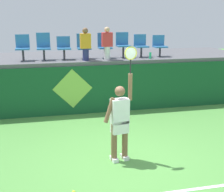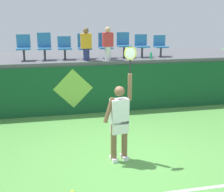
{
  "view_description": "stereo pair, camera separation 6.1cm",
  "coord_description": "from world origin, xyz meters",
  "px_view_note": "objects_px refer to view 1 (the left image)",
  "views": [
    {
      "loc": [
        -1.68,
        -5.87,
        3.16
      ],
      "look_at": [
        -0.08,
        1.28,
        1.18
      ],
      "focal_mm": 48.72,
      "sensor_mm": 36.0,
      "label": 1
    },
    {
      "loc": [
        -1.62,
        -5.88,
        3.16
      ],
      "look_at": [
        -0.08,
        1.28,
        1.18
      ],
      "focal_mm": 48.72,
      "sensor_mm": 36.0,
      "label": 2
    }
  ],
  "objects_px": {
    "stadium_chair_3": "(84,45)",
    "spectator_0": "(107,43)",
    "stadium_chair_1": "(44,45)",
    "stadium_chair_2": "(64,47)",
    "stadium_chair_4": "(105,45)",
    "stadium_chair_5": "(123,43)",
    "stadium_chair_6": "(141,44)",
    "spectator_1": "(85,44)",
    "tennis_ball": "(74,192)",
    "stadium_chair_7": "(159,45)",
    "water_bottle": "(150,56)",
    "tennis_player": "(120,119)",
    "stadium_chair_0": "(23,46)"
  },
  "relations": [
    {
      "from": "stadium_chair_1",
      "to": "stadium_chair_4",
      "type": "height_order",
      "value": "stadium_chair_1"
    },
    {
      "from": "water_bottle",
      "to": "stadium_chair_6",
      "type": "relative_size",
      "value": 0.28
    },
    {
      "from": "tennis_player",
      "to": "tennis_ball",
      "type": "bearing_deg",
      "value": -135.68
    },
    {
      "from": "stadium_chair_0",
      "to": "stadium_chair_5",
      "type": "distance_m",
      "value": 3.34
    },
    {
      "from": "tennis_ball",
      "to": "spectator_0",
      "type": "height_order",
      "value": "spectator_0"
    },
    {
      "from": "stadium_chair_0",
      "to": "spectator_0",
      "type": "distance_m",
      "value": 2.74
    },
    {
      "from": "tennis_player",
      "to": "stadium_chair_5",
      "type": "distance_m",
      "value": 4.57
    },
    {
      "from": "tennis_ball",
      "to": "water_bottle",
      "type": "relative_size",
      "value": 0.3
    },
    {
      "from": "stadium_chair_0",
      "to": "stadium_chair_7",
      "type": "xyz_separation_m",
      "value": [
        4.69,
        -0.0,
        -0.05
      ]
    },
    {
      "from": "stadium_chair_1",
      "to": "spectator_0",
      "type": "bearing_deg",
      "value": -12.25
    },
    {
      "from": "stadium_chair_7",
      "to": "spectator_0",
      "type": "bearing_deg",
      "value": -167.79
    },
    {
      "from": "tennis_player",
      "to": "stadium_chair_2",
      "type": "xyz_separation_m",
      "value": [
        -0.87,
        4.25,
        1.16
      ]
    },
    {
      "from": "stadium_chair_7",
      "to": "stadium_chair_1",
      "type": "bearing_deg",
      "value": 179.84
    },
    {
      "from": "stadium_chair_4",
      "to": "spectator_1",
      "type": "distance_m",
      "value": 0.85
    },
    {
      "from": "spectator_0",
      "to": "stadium_chair_7",
      "type": "bearing_deg",
      "value": 12.21
    },
    {
      "from": "stadium_chair_3",
      "to": "stadium_chair_4",
      "type": "height_order",
      "value": "stadium_chair_4"
    },
    {
      "from": "tennis_player",
      "to": "stadium_chair_7",
      "type": "bearing_deg",
      "value": 59.43
    },
    {
      "from": "stadium_chair_3",
      "to": "spectator_1",
      "type": "relative_size",
      "value": 0.8
    },
    {
      "from": "tennis_ball",
      "to": "stadium_chair_0",
      "type": "xyz_separation_m",
      "value": [
        -1.04,
        5.37,
        2.12
      ]
    },
    {
      "from": "stadium_chair_2",
      "to": "spectator_1",
      "type": "relative_size",
      "value": 0.72
    },
    {
      "from": "stadium_chair_3",
      "to": "spectator_0",
      "type": "distance_m",
      "value": 0.85
    },
    {
      "from": "stadium_chair_6",
      "to": "spectator_1",
      "type": "bearing_deg",
      "value": -167.68
    },
    {
      "from": "stadium_chair_1",
      "to": "spectator_0",
      "type": "distance_m",
      "value": 2.09
    },
    {
      "from": "stadium_chair_4",
      "to": "stadium_chair_6",
      "type": "height_order",
      "value": "stadium_chair_4"
    },
    {
      "from": "tennis_ball",
      "to": "spectator_1",
      "type": "distance_m",
      "value": 5.48
    },
    {
      "from": "stadium_chair_0",
      "to": "stadium_chair_2",
      "type": "height_order",
      "value": "stadium_chair_0"
    },
    {
      "from": "stadium_chair_0",
      "to": "stadium_chair_3",
      "type": "height_order",
      "value": "stadium_chair_3"
    },
    {
      "from": "water_bottle",
      "to": "stadium_chair_2",
      "type": "xyz_separation_m",
      "value": [
        -2.85,
        0.54,
        0.31
      ]
    },
    {
      "from": "stadium_chair_4",
      "to": "stadium_chair_5",
      "type": "height_order",
      "value": "stadium_chair_5"
    },
    {
      "from": "tennis_ball",
      "to": "water_bottle",
      "type": "distance_m",
      "value": 6.01
    },
    {
      "from": "tennis_ball",
      "to": "stadium_chair_4",
      "type": "bearing_deg",
      "value": 72.85
    },
    {
      "from": "water_bottle",
      "to": "spectator_1",
      "type": "xyz_separation_m",
      "value": [
        -2.18,
        0.1,
        0.43
      ]
    },
    {
      "from": "stadium_chair_3",
      "to": "stadium_chair_6",
      "type": "relative_size",
      "value": 1.07
    },
    {
      "from": "stadium_chair_4",
      "to": "stadium_chair_7",
      "type": "height_order",
      "value": "stadium_chair_4"
    },
    {
      "from": "tennis_ball",
      "to": "stadium_chair_3",
      "type": "xyz_separation_m",
      "value": [
        0.94,
        5.37,
        2.1
      ]
    },
    {
      "from": "tennis_ball",
      "to": "stadium_chair_5",
      "type": "bearing_deg",
      "value": 66.78
    },
    {
      "from": "stadium_chair_1",
      "to": "stadium_chair_5",
      "type": "bearing_deg",
      "value": -0.12
    },
    {
      "from": "stadium_chair_3",
      "to": "stadium_chair_4",
      "type": "distance_m",
      "value": 0.71
    },
    {
      "from": "tennis_player",
      "to": "tennis_ball",
      "type": "height_order",
      "value": "tennis_player"
    },
    {
      "from": "tennis_ball",
      "to": "stadium_chair_4",
      "type": "distance_m",
      "value": 6.01
    },
    {
      "from": "stadium_chair_5",
      "to": "water_bottle",
      "type": "bearing_deg",
      "value": -33.59
    },
    {
      "from": "stadium_chair_1",
      "to": "stadium_chair_7",
      "type": "distance_m",
      "value": 4.03
    },
    {
      "from": "stadium_chair_1",
      "to": "stadium_chair_2",
      "type": "xyz_separation_m",
      "value": [
        0.65,
        -0.01,
        -0.05
      ]
    },
    {
      "from": "stadium_chair_3",
      "to": "stadium_chair_6",
      "type": "distance_m",
      "value": 2.01
    },
    {
      "from": "stadium_chair_2",
      "to": "stadium_chair_5",
      "type": "height_order",
      "value": "stadium_chair_5"
    },
    {
      "from": "tennis_player",
      "to": "spectator_0",
      "type": "relative_size",
      "value": 2.35
    },
    {
      "from": "water_bottle",
      "to": "stadium_chair_0",
      "type": "relative_size",
      "value": 0.26
    },
    {
      "from": "stadium_chair_6",
      "to": "tennis_ball",
      "type": "bearing_deg",
      "value": -118.86
    },
    {
      "from": "stadium_chair_6",
      "to": "spectator_1",
      "type": "relative_size",
      "value": 0.74
    },
    {
      "from": "tennis_player",
      "to": "stadium_chair_7",
      "type": "distance_m",
      "value": 5.06
    }
  ]
}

